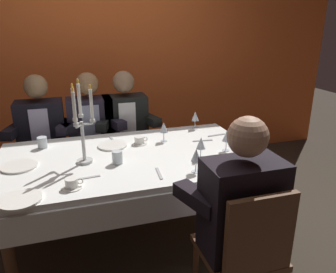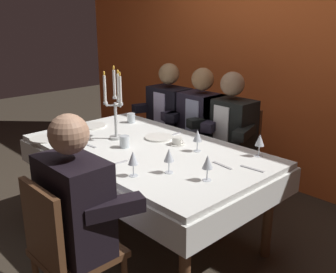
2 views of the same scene
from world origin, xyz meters
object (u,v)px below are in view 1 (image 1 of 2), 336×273
seated_diner_3 (242,207)px  dining_table (131,170)px  dinner_plate_2 (20,200)px  seated_diner_2 (125,122)px  wine_glass_0 (196,156)px  seated_diner_0 (41,129)px  seated_diner_1 (90,125)px  dinner_plate_0 (113,145)px  coffee_cup_1 (72,184)px  dinner_plate_1 (19,166)px  wine_glass_3 (164,128)px  water_tumbler_0 (117,157)px  wine_glass_1 (227,137)px  wine_glass_4 (201,144)px  water_tumbler_1 (42,142)px  coffee_cup_0 (139,141)px  wine_glass_2 (195,117)px  candelabra (82,127)px

seated_diner_3 → dining_table: bearing=116.2°
dinner_plate_2 → seated_diner_2: 1.59m
wine_glass_0 → seated_diner_0: 1.66m
dining_table → seated_diner_2: 0.90m
dining_table → seated_diner_1: bearing=104.1°
dinner_plate_0 → wine_glass_0: bearing=-54.2°
coffee_cup_1 → seated_diner_1: seated_diner_1 is taller
dinner_plate_2 → wine_glass_0: size_ratio=1.46×
dinner_plate_1 → seated_diner_3: seated_diner_3 is taller
wine_glass_3 → water_tumbler_0: wine_glass_3 is taller
wine_glass_1 → seated_diner_2: 1.18m
water_tumbler_0 → coffee_cup_1: water_tumbler_0 is taller
wine_glass_0 → seated_diner_1: (-0.58, 1.30, -0.12)m
dinner_plate_2 → wine_glass_4: (1.18, 0.25, 0.11)m
dinner_plate_2 → water_tumbler_1: bearing=84.3°
dinner_plate_1 → seated_diner_2: 1.24m
seated_diner_2 → dinner_plate_2: bearing=-121.5°
dinner_plate_2 → wine_glass_0: bearing=3.0°
wine_glass_3 → coffee_cup_0: wine_glass_3 is taller
dinner_plate_1 → seated_diner_2: size_ratio=0.20×
wine_glass_2 → coffee_cup_1: 1.42m
wine_glass_1 → water_tumbler_0: wine_glass_1 is taller
seated_diner_2 → seated_diner_3: (0.32, -1.77, 0.00)m
candelabra → wine_glass_3: (0.66, 0.25, -0.15)m
water_tumbler_1 → seated_diner_0: (-0.04, 0.53, -0.05)m
seated_diner_2 → water_tumbler_1: bearing=-144.6°
wine_glass_1 → seated_diner_3: 0.82m
dinner_plate_2 → dining_table: bearing=33.2°
dining_table → water_tumbler_1: (-0.63, 0.35, 0.16)m
wine_glass_1 → wine_glass_3: (-0.40, 0.35, 0.00)m
seated_diner_2 → candelabra: bearing=-116.1°
dining_table → wine_glass_1: (0.72, -0.13, 0.23)m
seated_diner_0 → seated_diner_1: 0.45m
dinner_plate_0 → seated_diner_3: bearing=-64.2°
seated_diner_0 → wine_glass_4: bearing=-43.9°
wine_glass_1 → water_tumbler_1: bearing=160.3°
wine_glass_1 → seated_diner_1: 1.39m
water_tumbler_1 → seated_diner_2: seated_diner_2 is taller
candelabra → seated_diner_2: bearing=63.9°
dinner_plate_0 → wine_glass_3: (0.42, -0.01, 0.11)m
coffee_cup_1 → seated_diner_0: 1.30m
dinner_plate_0 → dinner_plate_2: bearing=-131.5°
water_tumbler_1 → candelabra: bearing=-52.6°
coffee_cup_1 → dinner_plate_2: bearing=-166.1°
dinner_plate_2 → dinner_plate_1: bearing=96.4°
dinner_plate_2 → seated_diner_2: size_ratio=0.19×
water_tumbler_1 → seated_diner_1: seated_diner_1 is taller
dinner_plate_2 → wine_glass_3: wine_glass_3 is taller
candelabra → seated_diner_1: 0.97m
dinner_plate_2 → water_tumbler_0: 0.69m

